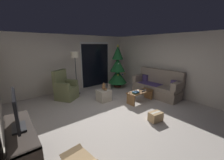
{
  "coord_description": "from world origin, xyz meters",
  "views": [
    {
      "loc": [
        -2.55,
        -3.05,
        2.05
      ],
      "look_at": [
        0.4,
        0.7,
        0.85
      ],
      "focal_mm": 22.32,
      "sensor_mm": 36.0,
      "label": 1
    }
  ],
  "objects_px": {
    "remote_white": "(138,91)",
    "remote_silver": "(145,90)",
    "remote_graphite": "(141,89)",
    "teddy_bear_chestnut": "(104,87)",
    "book_stack": "(136,92)",
    "christmas_tree": "(118,69)",
    "armchair": "(65,89)",
    "television": "(16,111)",
    "cell_phone": "(136,91)",
    "ottoman": "(104,95)",
    "floor_lamp": "(75,59)",
    "coffee_table": "(140,95)",
    "teddy_bear_cream_by_tree": "(109,87)",
    "media_shelf": "(21,150)",
    "couch": "(157,86)",
    "cardboard_box_taped_mid_floor": "(156,117)",
    "remote_black": "(143,91)"
  },
  "relations": [
    {
      "from": "remote_silver",
      "to": "book_stack",
      "type": "height_order",
      "value": "book_stack"
    },
    {
      "from": "remote_white",
      "to": "teddy_bear_cream_by_tree",
      "type": "xyz_separation_m",
      "value": [
        0.04,
        1.81,
        -0.3
      ]
    },
    {
      "from": "book_stack",
      "to": "media_shelf",
      "type": "relative_size",
      "value": 0.17
    },
    {
      "from": "remote_graphite",
      "to": "ottoman",
      "type": "bearing_deg",
      "value": -83.37
    },
    {
      "from": "remote_silver",
      "to": "cardboard_box_taped_mid_floor",
      "type": "bearing_deg",
      "value": 108.0
    },
    {
      "from": "remote_white",
      "to": "book_stack",
      "type": "relative_size",
      "value": 0.64
    },
    {
      "from": "ottoman",
      "to": "cardboard_box_taped_mid_floor",
      "type": "height_order",
      "value": "ottoman"
    },
    {
      "from": "media_shelf",
      "to": "remote_graphite",
      "type": "bearing_deg",
      "value": 10.93
    },
    {
      "from": "teddy_bear_chestnut",
      "to": "teddy_bear_cream_by_tree",
      "type": "height_order",
      "value": "teddy_bear_chestnut"
    },
    {
      "from": "couch",
      "to": "teddy_bear_cream_by_tree",
      "type": "relative_size",
      "value": 6.93
    },
    {
      "from": "armchair",
      "to": "floor_lamp",
      "type": "bearing_deg",
      "value": 23.51
    },
    {
      "from": "television",
      "to": "cell_phone",
      "type": "bearing_deg",
      "value": 9.43
    },
    {
      "from": "armchair",
      "to": "television",
      "type": "distance_m",
      "value": 3.17
    },
    {
      "from": "remote_white",
      "to": "cell_phone",
      "type": "bearing_deg",
      "value": -109.22
    },
    {
      "from": "floor_lamp",
      "to": "media_shelf",
      "type": "bearing_deg",
      "value": -128.5
    },
    {
      "from": "remote_silver",
      "to": "armchair",
      "type": "bearing_deg",
      "value": 16.19
    },
    {
      "from": "media_shelf",
      "to": "cardboard_box_taped_mid_floor",
      "type": "xyz_separation_m",
      "value": [
        3.09,
        -0.51,
        -0.21
      ]
    },
    {
      "from": "cell_phone",
      "to": "book_stack",
      "type": "bearing_deg",
      "value": 164.5
    },
    {
      "from": "remote_graphite",
      "to": "teddy_bear_cream_by_tree",
      "type": "xyz_separation_m",
      "value": [
        -0.2,
        1.77,
        -0.3
      ]
    },
    {
      "from": "book_stack",
      "to": "armchair",
      "type": "bearing_deg",
      "value": 131.09
    },
    {
      "from": "armchair",
      "to": "remote_white",
      "type": "bearing_deg",
      "value": -44.07
    },
    {
      "from": "remote_white",
      "to": "cell_phone",
      "type": "height_order",
      "value": "cell_phone"
    },
    {
      "from": "remote_white",
      "to": "television",
      "type": "xyz_separation_m",
      "value": [
        -3.7,
        -0.67,
        0.61
      ]
    },
    {
      "from": "floor_lamp",
      "to": "teddy_bear_chestnut",
      "type": "relative_size",
      "value": 6.25
    },
    {
      "from": "cell_phone",
      "to": "armchair",
      "type": "height_order",
      "value": "armchair"
    },
    {
      "from": "remote_white",
      "to": "christmas_tree",
      "type": "xyz_separation_m",
      "value": [
        0.63,
        1.9,
        0.51
      ]
    },
    {
      "from": "book_stack",
      "to": "media_shelf",
      "type": "bearing_deg",
      "value": -169.81
    },
    {
      "from": "remote_silver",
      "to": "teddy_bear_cream_by_tree",
      "type": "height_order",
      "value": "remote_silver"
    },
    {
      "from": "remote_black",
      "to": "teddy_bear_chestnut",
      "type": "bearing_deg",
      "value": 31.3
    },
    {
      "from": "remote_white",
      "to": "christmas_tree",
      "type": "height_order",
      "value": "christmas_tree"
    },
    {
      "from": "ottoman",
      "to": "cardboard_box_taped_mid_floor",
      "type": "bearing_deg",
      "value": -81.71
    },
    {
      "from": "christmas_tree",
      "to": "armchair",
      "type": "bearing_deg",
      "value": 179.26
    },
    {
      "from": "coffee_table",
      "to": "remote_silver",
      "type": "distance_m",
      "value": 0.27
    },
    {
      "from": "television",
      "to": "teddy_bear_cream_by_tree",
      "type": "distance_m",
      "value": 4.58
    },
    {
      "from": "couch",
      "to": "cell_phone",
      "type": "bearing_deg",
      "value": -177.81
    },
    {
      "from": "remote_white",
      "to": "remote_silver",
      "type": "relative_size",
      "value": 1.0
    },
    {
      "from": "couch",
      "to": "remote_white",
      "type": "distance_m",
      "value": 1.12
    },
    {
      "from": "remote_graphite",
      "to": "armchair",
      "type": "height_order",
      "value": "armchair"
    },
    {
      "from": "television",
      "to": "christmas_tree",
      "type": "bearing_deg",
      "value": 30.72
    },
    {
      "from": "floor_lamp",
      "to": "coffee_table",
      "type": "bearing_deg",
      "value": -56.42
    },
    {
      "from": "remote_silver",
      "to": "book_stack",
      "type": "bearing_deg",
      "value": 56.87
    },
    {
      "from": "remote_silver",
      "to": "television",
      "type": "relative_size",
      "value": 0.19
    },
    {
      "from": "floor_lamp",
      "to": "cardboard_box_taped_mid_floor",
      "type": "xyz_separation_m",
      "value": [
        0.77,
        -3.42,
        -1.38
      ]
    },
    {
      "from": "armchair",
      "to": "ottoman",
      "type": "height_order",
      "value": "armchair"
    },
    {
      "from": "remote_graphite",
      "to": "teddy_bear_chestnut",
      "type": "bearing_deg",
      "value": -83.31
    },
    {
      "from": "coffee_table",
      "to": "remote_black",
      "type": "bearing_deg",
      "value": -57.12
    },
    {
      "from": "remote_graphite",
      "to": "book_stack",
      "type": "distance_m",
      "value": 0.49
    },
    {
      "from": "christmas_tree",
      "to": "cardboard_box_taped_mid_floor",
      "type": "distance_m",
      "value": 3.47
    },
    {
      "from": "television",
      "to": "teddy_bear_cream_by_tree",
      "type": "relative_size",
      "value": 2.95
    },
    {
      "from": "book_stack",
      "to": "teddy_bear_chestnut",
      "type": "distance_m",
      "value": 1.17
    }
  ]
}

